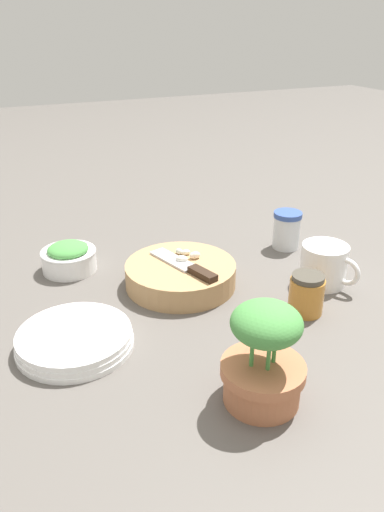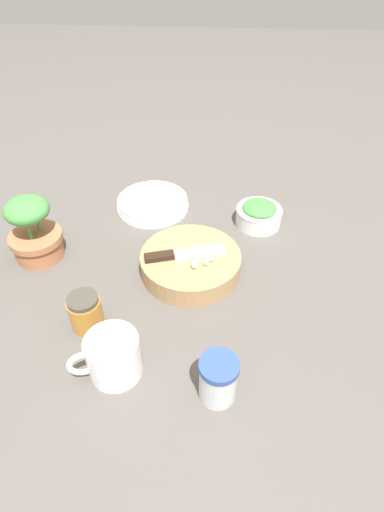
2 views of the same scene
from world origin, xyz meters
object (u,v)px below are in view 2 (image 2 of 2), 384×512
(honey_jar, at_px, (86,312))
(potted_herb, at_px, (34,232))
(plate_stack, at_px, (153,203))
(garlic_cloves, at_px, (198,259))
(cutting_board, at_px, (191,263))
(spice_jar, at_px, (218,379))
(coffee_mug, at_px, (112,357))
(chef_knife, at_px, (180,254))
(herb_bowl, at_px, (259,214))

(honey_jar, relative_size, potted_herb, 0.49)
(plate_stack, bearing_deg, potted_herb, 132.25)
(garlic_cloves, distance_m, plate_stack, 0.30)
(cutting_board, relative_size, potted_herb, 1.42)
(honey_jar, bearing_deg, spice_jar, -116.93)
(cutting_board, distance_m, potted_herb, 0.37)
(coffee_mug, bearing_deg, honey_jar, 37.17)
(honey_jar, bearing_deg, potted_herb, 40.39)
(spice_jar, bearing_deg, coffee_mug, 80.13)
(chef_knife, height_order, garlic_cloves, garlic_cloves)
(potted_herb, bearing_deg, chef_knife, -95.61)
(garlic_cloves, distance_m, spice_jar, 0.29)
(coffee_mug, bearing_deg, spice_jar, -99.87)
(spice_jar, bearing_deg, honey_jar, 63.07)
(cutting_board, height_order, honey_jar, honey_jar)
(cutting_board, xyz_separation_m, chef_knife, (-0.00, 0.02, 0.03))
(chef_knife, bearing_deg, coffee_mug, -35.51)
(spice_jar, xyz_separation_m, potted_herb, (0.33, 0.43, 0.02))
(coffee_mug, relative_size, honey_jar, 1.58)
(cutting_board, distance_m, plate_stack, 0.27)
(potted_herb, bearing_deg, garlic_cloves, -97.39)
(potted_herb, bearing_deg, plate_stack, -47.75)
(garlic_cloves, distance_m, honey_jar, 0.26)
(potted_herb, bearing_deg, honey_jar, -139.61)
(cutting_board, bearing_deg, potted_herb, 85.44)
(chef_knife, bearing_deg, honey_jar, -61.60)
(chef_knife, xyz_separation_m, potted_herb, (0.03, 0.34, 0.02))
(plate_stack, height_order, potted_herb, potted_herb)
(herb_bowl, xyz_separation_m, honey_jar, (-0.36, 0.35, 0.01))
(herb_bowl, bearing_deg, chef_knife, 136.90)
(cutting_board, height_order, herb_bowl, herb_bowl)
(herb_bowl, bearing_deg, spice_jar, 169.20)
(spice_jar, bearing_deg, garlic_cloves, 9.98)
(coffee_mug, bearing_deg, potted_herb, 39.35)
(cutting_board, relative_size, spice_jar, 2.52)
(spice_jar, xyz_separation_m, plate_stack, (0.55, 0.19, -0.03))
(plate_stack, bearing_deg, chef_knife, -158.08)
(cutting_board, xyz_separation_m, potted_herb, (0.03, 0.36, 0.05))
(cutting_board, bearing_deg, garlic_cloves, -137.85)
(herb_bowl, bearing_deg, honey_jar, 135.84)
(cutting_board, distance_m, honey_jar, 0.26)
(garlic_cloves, xyz_separation_m, herb_bowl, (0.21, -0.14, -0.02))
(plate_stack, xyz_separation_m, potted_herb, (-0.22, 0.24, 0.06))
(spice_jar, height_order, plate_stack, spice_jar)
(chef_knife, xyz_separation_m, spice_jar, (-0.30, -0.09, -0.01))
(plate_stack, bearing_deg, coffee_mug, -179.18)
(spice_jar, relative_size, potted_herb, 0.56)
(chef_knife, distance_m, honey_jar, 0.24)
(herb_bowl, height_order, plate_stack, herb_bowl)
(chef_knife, distance_m, plate_stack, 0.27)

